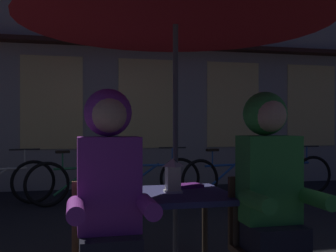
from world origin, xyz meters
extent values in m
cube|color=navy|center=(0.00, 0.00, 0.72)|extent=(0.72, 0.72, 0.04)
cylinder|color=#2D2319|center=(-0.31, 0.31, 0.35)|extent=(0.04, 0.04, 0.70)
cylinder|color=#2D2319|center=(0.31, 0.31, 0.35)|extent=(0.04, 0.04, 0.70)
cylinder|color=#4C4C51|center=(0.00, 0.00, 1.12)|extent=(0.04, 0.04, 2.25)
cube|color=white|center=(-0.02, 0.00, 0.75)|extent=(0.11, 0.11, 0.02)
cube|color=white|center=(-0.02, 0.00, 0.84)|extent=(0.09, 0.09, 0.16)
pyramid|color=white|center=(-0.02, 0.00, 0.94)|extent=(0.11, 0.11, 0.06)
cube|color=#513823|center=(-0.48, -0.26, 0.66)|extent=(0.40, 0.03, 0.42)
cube|color=#513823|center=(0.48, -0.26, 0.66)|extent=(0.40, 0.03, 0.42)
cube|color=black|center=(-0.48, -0.44, 0.53)|extent=(0.32, 0.36, 0.16)
cube|color=purple|center=(-0.48, -0.40, 0.87)|extent=(0.34, 0.22, 0.52)
cylinder|color=purple|center=(-0.30, -0.62, 0.78)|extent=(0.09, 0.30, 0.09)
cylinder|color=purple|center=(-0.66, -0.62, 0.78)|extent=(0.09, 0.30, 0.09)
sphere|color=tan|center=(-0.48, -0.40, 1.25)|extent=(0.21, 0.21, 0.21)
sphere|color=purple|center=(-0.48, -0.35, 1.26)|extent=(0.27, 0.27, 0.27)
cube|color=black|center=(0.48, -0.44, 0.53)|extent=(0.32, 0.36, 0.16)
cube|color=#338C38|center=(0.48, -0.40, 0.87)|extent=(0.34, 0.22, 0.52)
cylinder|color=#338C38|center=(0.66, -0.62, 0.78)|extent=(0.09, 0.30, 0.09)
cylinder|color=#338C38|center=(0.30, -0.62, 0.78)|extent=(0.09, 0.30, 0.09)
sphere|color=tan|center=(0.48, -0.40, 1.25)|extent=(0.21, 0.21, 0.21)
sphere|color=#338C38|center=(0.48, -0.35, 1.26)|extent=(0.27, 0.27, 0.27)
cube|color=#9E9389|center=(0.72, 5.40, 3.10)|extent=(10.00, 0.60, 6.20)
cube|color=#F4D17A|center=(-1.04, 5.09, 1.60)|extent=(1.10, 0.02, 1.70)
cube|color=#F4D17A|center=(0.72, 5.09, 1.60)|extent=(1.10, 0.02, 1.70)
cube|color=#F4D17A|center=(2.48, 5.09, 1.60)|extent=(1.10, 0.02, 1.70)
cube|color=#F4D17A|center=(4.24, 5.09, 1.60)|extent=(1.10, 0.02, 1.70)
cube|color=#331914|center=(0.72, 4.95, 2.70)|extent=(9.00, 0.36, 0.08)
torus|color=black|center=(-1.25, 3.83, 0.33)|extent=(0.65, 0.20, 0.66)
cylinder|color=#ADA89E|center=(-1.37, 3.80, 0.68)|extent=(0.02, 0.02, 0.28)
cylinder|color=black|center=(-1.37, 3.80, 0.82)|extent=(0.43, 0.12, 0.02)
torus|color=black|center=(-0.04, 3.74, 0.33)|extent=(0.66, 0.19, 0.66)
torus|color=black|center=(-1.04, 3.52, 0.33)|extent=(0.66, 0.19, 0.66)
cylinder|color=#236B3D|center=(-0.54, 3.63, 0.54)|extent=(0.82, 0.21, 0.04)
cylinder|color=#236B3D|center=(-0.66, 3.61, 0.36)|extent=(0.60, 0.16, 0.44)
cylinder|color=#236B3D|center=(-0.82, 3.57, 0.66)|extent=(0.02, 0.02, 0.24)
cube|color=black|center=(-0.82, 3.57, 0.79)|extent=(0.21, 0.12, 0.04)
cylinder|color=#236B3D|center=(-0.16, 3.71, 0.68)|extent=(0.02, 0.02, 0.28)
cylinder|color=black|center=(-0.16, 3.71, 0.82)|extent=(0.43, 0.12, 0.02)
torus|color=black|center=(1.02, 3.75, 0.33)|extent=(0.66, 0.12, 0.66)
torus|color=black|center=(0.00, 3.86, 0.33)|extent=(0.66, 0.12, 0.66)
cylinder|color=#1E4C93|center=(0.51, 3.80, 0.54)|extent=(0.84, 0.12, 0.04)
cylinder|color=#1E4C93|center=(0.39, 3.82, 0.36)|extent=(0.61, 0.10, 0.44)
cylinder|color=#1E4C93|center=(0.23, 3.83, 0.66)|extent=(0.02, 0.02, 0.24)
cube|color=black|center=(0.23, 3.83, 0.79)|extent=(0.21, 0.10, 0.04)
cylinder|color=#1E4C93|center=(0.90, 3.76, 0.68)|extent=(0.02, 0.02, 0.28)
cylinder|color=black|center=(0.90, 3.76, 0.82)|extent=(0.44, 0.07, 0.02)
torus|color=black|center=(2.26, 3.66, 0.33)|extent=(0.66, 0.18, 0.66)
torus|color=black|center=(1.26, 3.45, 0.33)|extent=(0.66, 0.18, 0.66)
cylinder|color=#1E4C93|center=(1.76, 3.55, 0.54)|extent=(0.83, 0.20, 0.04)
cylinder|color=#1E4C93|center=(1.64, 3.53, 0.36)|extent=(0.60, 0.16, 0.44)
cylinder|color=#1E4C93|center=(1.48, 3.49, 0.66)|extent=(0.02, 0.02, 0.24)
cube|color=black|center=(1.48, 3.49, 0.79)|extent=(0.21, 0.12, 0.04)
cylinder|color=#1E4C93|center=(2.14, 3.63, 0.68)|extent=(0.02, 0.02, 0.28)
cylinder|color=black|center=(2.14, 3.63, 0.82)|extent=(0.44, 0.11, 0.02)
torus|color=black|center=(3.36, 3.64, 0.33)|extent=(0.66, 0.08, 0.66)
torus|color=black|center=(2.34, 3.69, 0.33)|extent=(0.66, 0.08, 0.66)
cylinder|color=#1E4C93|center=(2.85, 3.66, 0.54)|extent=(0.84, 0.08, 0.04)
cylinder|color=#1E4C93|center=(2.73, 3.67, 0.36)|extent=(0.61, 0.06, 0.44)
cylinder|color=#1E4C93|center=(2.57, 3.68, 0.66)|extent=(0.02, 0.02, 0.24)
cube|color=black|center=(2.57, 3.68, 0.79)|extent=(0.20, 0.09, 0.04)
cylinder|color=#1E4C93|center=(3.24, 3.64, 0.68)|extent=(0.02, 0.02, 0.28)
cylinder|color=black|center=(3.24, 3.64, 0.82)|extent=(0.44, 0.04, 0.02)
cube|color=#661E7A|center=(0.14, 0.20, 0.75)|extent=(0.23, 0.18, 0.02)
camera|label=1|loc=(-0.68, -2.68, 1.20)|focal=44.03mm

